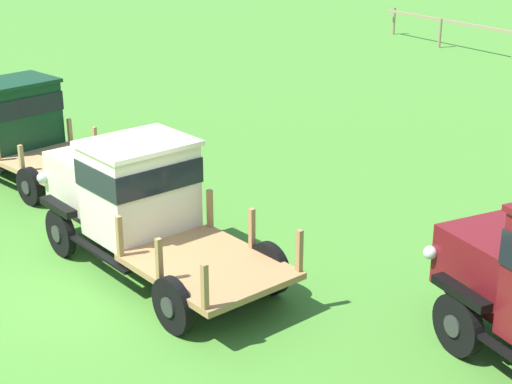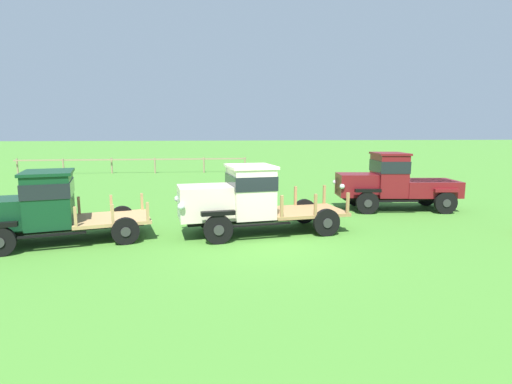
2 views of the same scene
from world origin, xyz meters
TOP-DOWN VIEW (x-y plane):
  - ground_plane at (0.00, 0.00)m, footprint 240.00×240.00m
  - vintage_truck_foreground_near at (-6.19, 0.23)m, footprint 5.06×2.92m
  - vintage_truck_second_in_line at (-0.52, 0.59)m, footprint 5.40×2.54m

SIDE VIEW (x-z plane):
  - ground_plane at x=0.00m, z-range 0.00..0.00m
  - vintage_truck_foreground_near at x=-6.19m, z-range 0.04..2.10m
  - vintage_truck_second_in_line at x=-0.52m, z-range 0.07..2.20m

